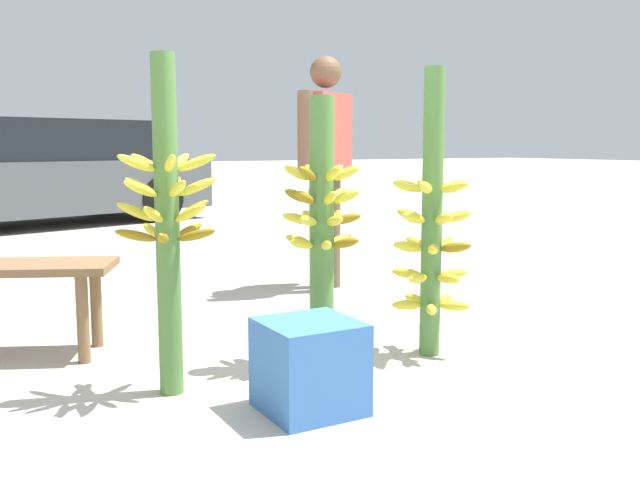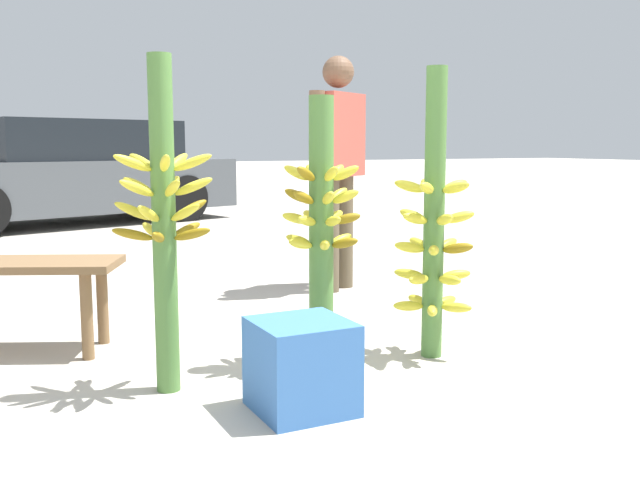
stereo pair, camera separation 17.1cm
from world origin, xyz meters
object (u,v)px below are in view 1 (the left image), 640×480
(banana_stalk_left, at_px, (167,220))
(banana_stalk_center, at_px, (322,226))
(produce_crate, at_px, (309,366))
(banana_stalk_right, at_px, (432,226))
(parked_car, at_px, (40,174))
(vendor_person, at_px, (326,153))

(banana_stalk_left, xyz_separation_m, banana_stalk_center, (0.76, 0.03, -0.07))
(banana_stalk_center, distance_m, produce_crate, 0.79)
(banana_stalk_center, height_order, banana_stalk_right, banana_stalk_right)
(parked_car, distance_m, produce_crate, 7.69)
(banana_stalk_right, xyz_separation_m, produce_crate, (-0.91, -0.39, -0.48))
(banana_stalk_center, distance_m, parked_car, 7.17)
(banana_stalk_left, distance_m, produce_crate, 0.85)
(banana_stalk_left, relative_size, banana_stalk_right, 1.00)
(banana_stalk_center, distance_m, vendor_person, 1.87)
(banana_stalk_center, bearing_deg, vendor_person, 59.63)
(banana_stalk_left, distance_m, parked_car, 7.21)
(banana_stalk_center, distance_m, banana_stalk_right, 0.58)
(banana_stalk_center, bearing_deg, parked_car, 92.04)
(banana_stalk_left, height_order, produce_crate, banana_stalk_left)
(vendor_person, xyz_separation_m, produce_crate, (-1.27, -2.09, -0.82))
(parked_car, bearing_deg, produce_crate, 163.17)
(banana_stalk_left, bearing_deg, parked_car, 85.95)
(banana_stalk_right, bearing_deg, vendor_person, 78.05)
(vendor_person, height_order, parked_car, vendor_person)
(banana_stalk_left, xyz_separation_m, vendor_person, (1.69, 1.61, 0.25))
(banana_stalk_center, height_order, parked_car, parked_car)
(parked_car, bearing_deg, banana_stalk_right, 170.27)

